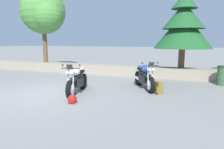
{
  "coord_description": "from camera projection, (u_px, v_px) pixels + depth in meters",
  "views": [
    {
      "loc": [
        4.62,
        -5.94,
        1.94
      ],
      "look_at": [
        2.01,
        1.2,
        0.65
      ],
      "focal_mm": 31.71,
      "sensor_mm": 36.0,
      "label": 1
    }
  ],
  "objects": [
    {
      "name": "ground_plane",
      "position": [
        50.0,
        94.0,
        7.39
      ],
      "size": [
        120.0,
        120.0,
        0.0
      ],
      "primitive_type": "plane",
      "color": "gray"
    },
    {
      "name": "stone_wall",
      "position": [
        101.0,
        69.0,
        11.79
      ],
      "size": [
        36.0,
        0.8,
        0.55
      ],
      "primitive_type": "cube",
      "color": "gray",
      "rests_on": "ground"
    },
    {
      "name": "motorcycle_white_near_left",
      "position": [
        77.0,
        80.0,
        7.39
      ],
      "size": [
        0.8,
        2.05,
        1.18
      ],
      "color": "black",
      "rests_on": "ground"
    },
    {
      "name": "motorcycle_blue_centre",
      "position": [
        144.0,
        77.0,
        8.07
      ],
      "size": [
        1.21,
        1.86,
        1.18
      ],
      "color": "black",
      "rests_on": "ground"
    },
    {
      "name": "rider_backpack",
      "position": [
        159.0,
        87.0,
        7.33
      ],
      "size": [
        0.34,
        0.35,
        0.47
      ],
      "color": "brown",
      "rests_on": "ground"
    },
    {
      "name": "rider_helmet",
      "position": [
        72.0,
        99.0,
        6.22
      ],
      "size": [
        0.28,
        0.28,
        0.28
      ],
      "color": "#B21919",
      "rests_on": "ground"
    },
    {
      "name": "leafy_tree_far_left",
      "position": [
        44.0,
        13.0,
        12.55
      ],
      "size": [
        2.96,
        2.82,
        4.65
      ],
      "color": "brown",
      "rests_on": "stone_wall"
    },
    {
      "name": "pine_tree_mid_left",
      "position": [
        183.0,
        25.0,
        10.08
      ],
      "size": [
        2.95,
        2.95,
        3.79
      ],
      "color": "brown",
      "rests_on": "stone_wall"
    },
    {
      "name": "trash_bin",
      "position": [
        222.0,
        76.0,
        8.72
      ],
      "size": [
        0.46,
        0.46,
        0.86
      ],
      "color": "#335638",
      "rests_on": "ground"
    }
  ]
}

